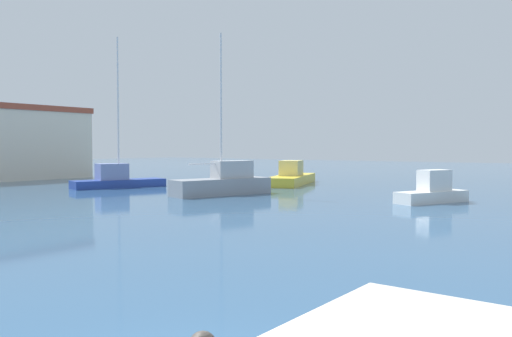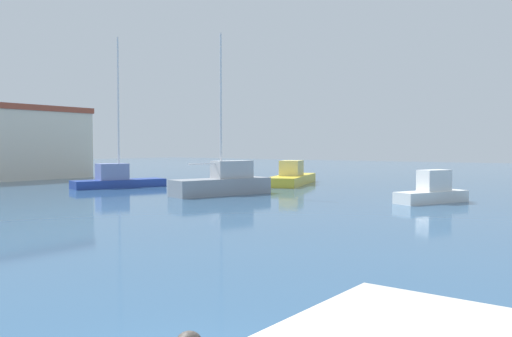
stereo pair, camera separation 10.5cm
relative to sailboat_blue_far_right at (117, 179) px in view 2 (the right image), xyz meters
The scene contains 5 objects.
water 7.80m from the sailboat_blue_far_right, 127.49° to the right, with size 160.00×160.00×0.00m, color #2D5175.
sailboat_blue_far_right is the anchor object (origin of this frame).
sailboat_grey_mid_harbor 9.65m from the sailboat_blue_far_right, 87.87° to the right, with size 6.45×3.39×9.61m.
motorboat_white_center_channel 21.41m from the sailboat_blue_far_right, 80.55° to the right, with size 4.37×2.77×1.69m.
motorboat_yellow_distant_north 12.98m from the sailboat_blue_far_right, 38.67° to the right, with size 8.45×4.92×1.84m.
Camera 2 is at (-3.58, -4.03, 2.88)m, focal length 36.72 mm.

